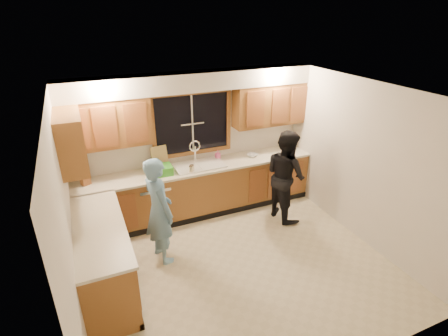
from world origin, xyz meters
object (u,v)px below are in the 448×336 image
object	(u,v)px
knife_block	(85,178)
bowl	(252,155)
sink	(199,169)
woman	(286,175)
man	(159,211)
dish_crate	(162,170)
soap_bottle	(218,155)
stove	(108,286)
dishwasher	(153,201)

from	to	relation	value
knife_block	bowl	world-z (taller)	knife_block
sink	woman	world-z (taller)	woman
bowl	sink	bearing A→B (deg)	-179.54
sink	man	distance (m)	1.39
dish_crate	bowl	bearing A→B (deg)	2.51
soap_bottle	bowl	xyz separation A→B (m)	(0.63, -0.14, -0.06)
woman	bowl	xyz separation A→B (m)	(-0.26, 0.73, 0.14)
sink	soap_bottle	bearing A→B (deg)	19.78
man	soap_bottle	bearing A→B (deg)	-64.23
stove	man	size ratio (longest dim) A/B	0.56
woman	dishwasher	bearing A→B (deg)	67.14
stove	knife_block	world-z (taller)	knife_block
sink	knife_block	distance (m)	1.86
sink	dish_crate	xyz separation A→B (m)	(-0.66, -0.07, 0.13)
dishwasher	stove	size ratio (longest dim) A/B	0.91
dishwasher	man	distance (m)	1.07
knife_block	sink	bearing A→B (deg)	-26.71
stove	man	distance (m)	1.23
dishwasher	soap_bottle	xyz separation A→B (m)	(1.27, 0.16, 0.59)
dish_crate	stove	bearing A→B (deg)	-122.93
stove	dish_crate	bearing A→B (deg)	57.07
sink	dishwasher	bearing A→B (deg)	-179.01
sink	soap_bottle	world-z (taller)	sink
stove	woman	world-z (taller)	woman
stove	woman	xyz separation A→B (m)	(3.11, 1.10, 0.35)
dish_crate	bowl	size ratio (longest dim) A/B	1.62
woman	dish_crate	size ratio (longest dim) A/B	5.22
soap_bottle	bowl	distance (m)	0.65
man	dishwasher	bearing A→B (deg)	-20.54
stove	woman	distance (m)	3.32
stove	bowl	size ratio (longest dim) A/B	4.72
soap_bottle	knife_block	bearing A→B (deg)	-177.18
man	woman	xyz separation A→B (m)	(2.28, 0.27, -0.00)
woman	soap_bottle	bearing A→B (deg)	41.04
man	dish_crate	size ratio (longest dim) A/B	5.25
bowl	knife_block	bearing A→B (deg)	179.42
stove	woman	bearing A→B (deg)	19.48
dishwasher	dish_crate	bearing A→B (deg)	-15.40
sink	bowl	distance (m)	1.05
dish_crate	soap_bottle	world-z (taller)	soap_bottle
woman	stove	bearing A→B (deg)	104.78
soap_bottle	bowl	world-z (taller)	soap_bottle
sink	stove	xyz separation A→B (m)	(-1.80, -1.82, -0.41)
dishwasher	soap_bottle	world-z (taller)	soap_bottle
woman	soap_bottle	xyz separation A→B (m)	(-0.90, 0.87, 0.20)
knife_block	dish_crate	distance (m)	1.19
sink	dishwasher	xyz separation A→B (m)	(-0.85, -0.01, -0.45)
stove	bowl	bearing A→B (deg)	32.76
knife_block	soap_bottle	bearing A→B (deg)	-22.71
soap_bottle	stove	bearing A→B (deg)	-138.30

